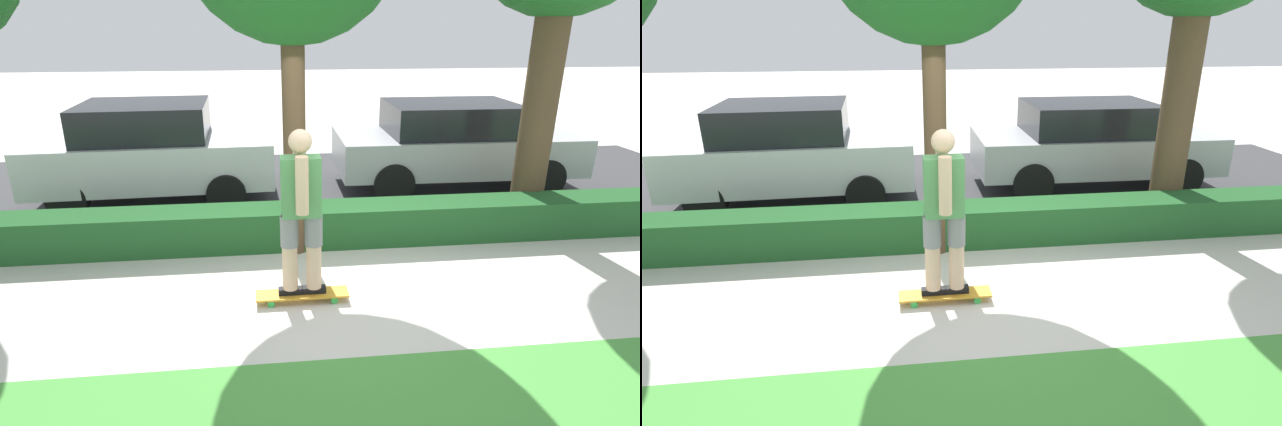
{
  "view_description": "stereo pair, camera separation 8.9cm",
  "coord_description": "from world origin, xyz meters",
  "views": [
    {
      "loc": [
        -0.77,
        -4.71,
        2.84
      ],
      "look_at": [
        -0.17,
        0.6,
        0.82
      ],
      "focal_mm": 28.0,
      "sensor_mm": 36.0,
      "label": 1
    },
    {
      "loc": [
        -0.86,
        -4.7,
        2.84
      ],
      "look_at": [
        -0.17,
        0.6,
        0.82
      ],
      "focal_mm": 28.0,
      "sensor_mm": 36.0,
      "label": 2
    }
  ],
  "objects": [
    {
      "name": "street_asphalt",
      "position": [
        0.0,
        4.2,
        0.0
      ],
      "size": [
        16.1,
        5.0,
        0.01
      ],
      "color": "#38383A",
      "rests_on": "ground_plane"
    },
    {
      "name": "hedge_row",
      "position": [
        0.0,
        1.6,
        0.27
      ],
      "size": [
        16.1,
        0.6,
        0.54
      ],
      "color": "#1E5123",
      "rests_on": "ground_plane"
    },
    {
      "name": "skater_person",
      "position": [
        -0.43,
        0.06,
        1.06
      ],
      "size": [
        0.52,
        0.46,
        1.8
      ],
      "color": "black",
      "rests_on": "skateboard"
    },
    {
      "name": "ground_plane",
      "position": [
        0.0,
        0.0,
        0.0
      ],
      "size": [
        60.0,
        60.0,
        0.0
      ],
      "primitive_type": "plane",
      "color": "beige"
    },
    {
      "name": "parked_car_front",
      "position": [
        -2.66,
        3.89,
        0.84
      ],
      "size": [
        4.0,
        2.1,
        1.63
      ],
      "rotation": [
        0.0,
        0.0,
        0.04
      ],
      "color": "silver",
      "rests_on": "ground_plane"
    },
    {
      "name": "skateboard",
      "position": [
        -0.43,
        0.06,
        0.08
      ],
      "size": [
        1.01,
        0.24,
        0.1
      ],
      "color": "gold",
      "rests_on": "ground_plane"
    },
    {
      "name": "parked_car_middle",
      "position": [
        2.66,
        3.93,
        0.81
      ],
      "size": [
        4.33,
        1.9,
        1.55
      ],
      "rotation": [
        0.0,
        0.0,
        -0.01
      ],
      "color": "#B7B7BC",
      "rests_on": "ground_plane"
    }
  ]
}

